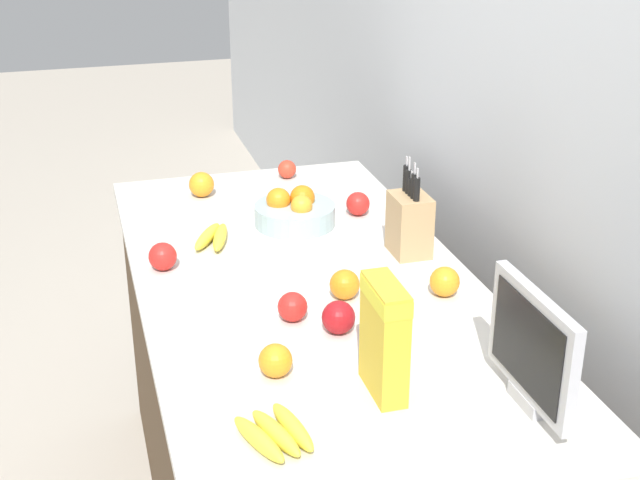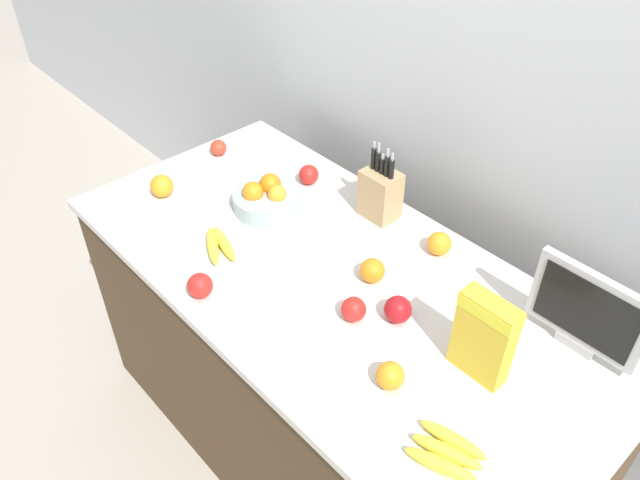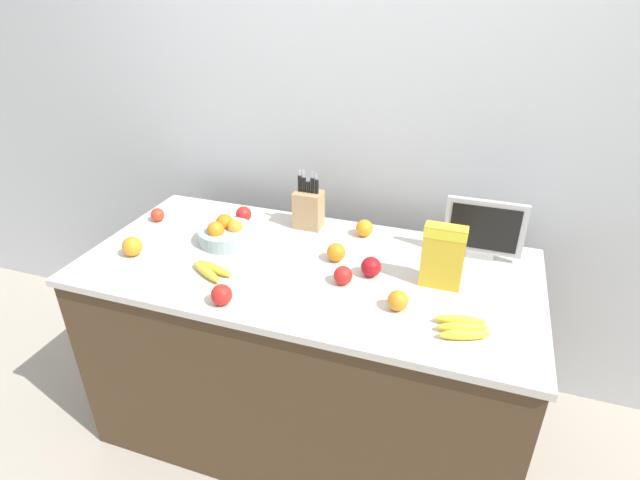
{
  "view_description": "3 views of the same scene",
  "coord_description": "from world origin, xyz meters",
  "px_view_note": "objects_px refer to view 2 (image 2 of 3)",
  "views": [
    {
      "loc": [
        2.04,
        -0.55,
        1.99
      ],
      "look_at": [
        -0.08,
        0.06,
        1.01
      ],
      "focal_mm": 50.0,
      "sensor_mm": 36.0,
      "label": 1
    },
    {
      "loc": [
        1.04,
        -1.0,
        2.24
      ],
      "look_at": [
        -0.09,
        0.03,
        0.99
      ],
      "focal_mm": 35.0,
      "sensor_mm": 36.0,
      "label": 2
    },
    {
      "loc": [
        0.62,
        -1.64,
        1.99
      ],
      "look_at": [
        0.05,
        0.03,
        1.04
      ],
      "focal_mm": 28.0,
      "sensor_mm": 36.0,
      "label": 3
    }
  ],
  "objects_px": {
    "apple_by_knife_block": "(200,286)",
    "apple_middle": "(309,175)",
    "banana_bunch_right": "(447,452)",
    "orange_front_left": "(439,244)",
    "orange_mid_right": "(162,186)",
    "knife_block": "(380,193)",
    "fruit_bowl": "(268,198)",
    "banana_bunch_left": "(218,245)",
    "apple_front": "(354,309)",
    "apple_rear": "(397,310)",
    "small_monitor": "(588,312)",
    "apple_near_bananas": "(218,148)",
    "orange_front_center": "(372,271)",
    "cereal_box": "(484,334)",
    "orange_front_right": "(390,376)"
  },
  "relations": [
    {
      "from": "fruit_bowl",
      "to": "banana_bunch_left",
      "type": "xyz_separation_m",
      "value": [
        0.07,
        -0.26,
        -0.02
      ]
    },
    {
      "from": "cereal_box",
      "to": "orange_front_center",
      "type": "height_order",
      "value": "cereal_box"
    },
    {
      "from": "cereal_box",
      "to": "banana_bunch_left",
      "type": "height_order",
      "value": "cereal_box"
    },
    {
      "from": "banana_bunch_right",
      "to": "small_monitor",
      "type": "bearing_deg",
      "value": 86.99
    },
    {
      "from": "banana_bunch_left",
      "to": "apple_rear",
      "type": "height_order",
      "value": "apple_rear"
    },
    {
      "from": "small_monitor",
      "to": "orange_front_center",
      "type": "bearing_deg",
      "value": -159.12
    },
    {
      "from": "cereal_box",
      "to": "apple_front",
      "type": "relative_size",
      "value": 3.46
    },
    {
      "from": "orange_front_center",
      "to": "orange_front_right",
      "type": "xyz_separation_m",
      "value": [
        0.31,
        -0.25,
        -0.0
      ]
    },
    {
      "from": "knife_block",
      "to": "apple_by_knife_block",
      "type": "bearing_deg",
      "value": -96.95
    },
    {
      "from": "knife_block",
      "to": "banana_bunch_right",
      "type": "bearing_deg",
      "value": -37.03
    },
    {
      "from": "knife_block",
      "to": "apple_front",
      "type": "xyz_separation_m",
      "value": [
        0.29,
        -0.42,
        -0.06
      ]
    },
    {
      "from": "fruit_bowl",
      "to": "apple_front",
      "type": "height_order",
      "value": "fruit_bowl"
    },
    {
      "from": "fruit_bowl",
      "to": "apple_by_knife_block",
      "type": "bearing_deg",
      "value": -63.59
    },
    {
      "from": "banana_bunch_left",
      "to": "apple_near_bananas",
      "type": "height_order",
      "value": "apple_near_bananas"
    },
    {
      "from": "small_monitor",
      "to": "orange_mid_right",
      "type": "xyz_separation_m",
      "value": [
        -1.39,
        -0.45,
        -0.1
      ]
    },
    {
      "from": "banana_bunch_right",
      "to": "apple_front",
      "type": "xyz_separation_m",
      "value": [
        -0.46,
        0.15,
        0.02
      ]
    },
    {
      "from": "apple_front",
      "to": "apple_middle",
      "type": "height_order",
      "value": "apple_middle"
    },
    {
      "from": "knife_block",
      "to": "fruit_bowl",
      "type": "height_order",
      "value": "knife_block"
    },
    {
      "from": "apple_by_knife_block",
      "to": "banana_bunch_right",
      "type": "bearing_deg",
      "value": 8.0
    },
    {
      "from": "apple_middle",
      "to": "orange_front_left",
      "type": "distance_m",
      "value": 0.59
    },
    {
      "from": "knife_block",
      "to": "orange_mid_right",
      "type": "bearing_deg",
      "value": -141.05
    },
    {
      "from": "orange_mid_right",
      "to": "knife_block",
      "type": "bearing_deg",
      "value": 38.95
    },
    {
      "from": "orange_front_right",
      "to": "apple_middle",
      "type": "bearing_deg",
      "value": 150.97
    },
    {
      "from": "fruit_bowl",
      "to": "apple_middle",
      "type": "height_order",
      "value": "fruit_bowl"
    },
    {
      "from": "apple_near_bananas",
      "to": "apple_by_knife_block",
      "type": "height_order",
      "value": "apple_by_knife_block"
    },
    {
      "from": "apple_front",
      "to": "orange_front_right",
      "type": "bearing_deg",
      "value": -22.9
    },
    {
      "from": "orange_mid_right",
      "to": "orange_front_left",
      "type": "bearing_deg",
      "value": 28.91
    },
    {
      "from": "knife_block",
      "to": "apple_middle",
      "type": "distance_m",
      "value": 0.32
    },
    {
      "from": "banana_bunch_left",
      "to": "orange_front_left",
      "type": "bearing_deg",
      "value": 45.96
    },
    {
      "from": "fruit_bowl",
      "to": "orange_front_left",
      "type": "xyz_separation_m",
      "value": [
        0.57,
        0.25,
        -0.0
      ]
    },
    {
      "from": "knife_block",
      "to": "apple_middle",
      "type": "height_order",
      "value": "knife_block"
    },
    {
      "from": "apple_near_bananas",
      "to": "orange_front_right",
      "type": "relative_size",
      "value": 0.86
    },
    {
      "from": "apple_rear",
      "to": "orange_mid_right",
      "type": "bearing_deg",
      "value": -170.46
    },
    {
      "from": "banana_bunch_left",
      "to": "apple_front",
      "type": "xyz_separation_m",
      "value": [
        0.52,
        0.11,
        0.02
      ]
    },
    {
      "from": "banana_bunch_right",
      "to": "apple_by_knife_block",
      "type": "bearing_deg",
      "value": -172.0
    },
    {
      "from": "orange_front_left",
      "to": "apple_rear",
      "type": "bearing_deg",
      "value": -71.25
    },
    {
      "from": "banana_bunch_right",
      "to": "apple_by_knife_block",
      "type": "relative_size",
      "value": 2.52
    },
    {
      "from": "small_monitor",
      "to": "apple_front",
      "type": "relative_size",
      "value": 4.32
    },
    {
      "from": "knife_block",
      "to": "apple_rear",
      "type": "relative_size",
      "value": 3.49
    },
    {
      "from": "knife_block",
      "to": "orange_front_center",
      "type": "xyz_separation_m",
      "value": [
        0.22,
        -0.26,
        -0.05
      ]
    },
    {
      "from": "knife_block",
      "to": "apple_middle",
      "type": "relative_size",
      "value": 3.76
    },
    {
      "from": "apple_middle",
      "to": "orange_front_right",
      "type": "xyz_separation_m",
      "value": [
        0.84,
        -0.46,
        0.0
      ]
    },
    {
      "from": "small_monitor",
      "to": "apple_rear",
      "type": "xyz_separation_m",
      "value": [
        -0.4,
        -0.28,
        -0.1
      ]
    },
    {
      "from": "banana_bunch_right",
      "to": "orange_front_center",
      "type": "distance_m",
      "value": 0.62
    },
    {
      "from": "small_monitor",
      "to": "apple_by_knife_block",
      "type": "bearing_deg",
      "value": -143.39
    },
    {
      "from": "banana_bunch_left",
      "to": "orange_front_right",
      "type": "height_order",
      "value": "orange_front_right"
    },
    {
      "from": "apple_front",
      "to": "orange_front_left",
      "type": "relative_size",
      "value": 0.94
    },
    {
      "from": "apple_by_knife_block",
      "to": "apple_middle",
      "type": "distance_m",
      "value": 0.68
    },
    {
      "from": "apple_middle",
      "to": "banana_bunch_left",
      "type": "bearing_deg",
      "value": -79.42
    },
    {
      "from": "fruit_bowl",
      "to": "apple_front",
      "type": "xyz_separation_m",
      "value": [
        0.59,
        -0.16,
        -0.01
      ]
    }
  ]
}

